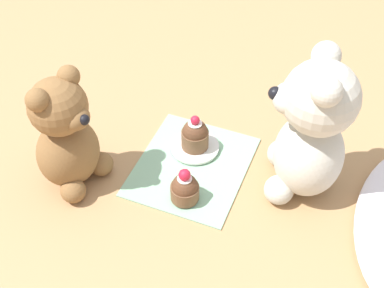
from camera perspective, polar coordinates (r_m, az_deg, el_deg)
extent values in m
plane|color=tan|center=(0.92, 0.00, -2.46)|extent=(4.00, 4.00, 0.00)
cube|color=#8EBC99|center=(0.92, 0.00, -2.34)|extent=(0.21, 0.18, 0.01)
ellipsoid|color=beige|center=(0.86, 12.29, -1.09)|extent=(0.15, 0.13, 0.14)
sphere|color=beige|center=(0.78, 13.59, 4.80)|extent=(0.11, 0.11, 0.11)
ellipsoid|color=beige|center=(0.78, 10.29, 4.82)|extent=(0.06, 0.06, 0.04)
sphere|color=black|center=(0.78, 8.86, 5.37)|extent=(0.02, 0.02, 0.02)
sphere|color=beige|center=(0.79, 14.13, 9.10)|extent=(0.04, 0.04, 0.04)
sphere|color=beige|center=(0.72, 14.18, 5.45)|extent=(0.04, 0.04, 0.04)
sphere|color=beige|center=(0.92, 9.51, -1.02)|extent=(0.05, 0.05, 0.05)
sphere|color=beige|center=(0.86, 9.25, -4.85)|extent=(0.05, 0.05, 0.05)
ellipsoid|color=olive|center=(0.88, -13.04, -0.84)|extent=(0.12, 0.11, 0.12)
sphere|color=olive|center=(0.82, -14.13, 3.89)|extent=(0.09, 0.09, 0.09)
ellipsoid|color=olive|center=(0.80, -12.24, 2.70)|extent=(0.05, 0.05, 0.03)
sphere|color=black|center=(0.79, -11.42, 2.55)|extent=(0.02, 0.02, 0.02)
sphere|color=olive|center=(0.78, -16.18, 4.52)|extent=(0.03, 0.03, 0.03)
sphere|color=olive|center=(0.81, -13.04, 7.04)|extent=(0.03, 0.03, 0.03)
sphere|color=olive|center=(0.88, -12.56, -4.87)|extent=(0.04, 0.04, 0.04)
sphere|color=olive|center=(0.91, -9.66, -2.10)|extent=(0.04, 0.04, 0.04)
cylinder|color=brown|center=(0.86, -0.77, -5.14)|extent=(0.05, 0.05, 0.03)
sphere|color=brown|center=(0.85, -0.78, -4.57)|extent=(0.04, 0.04, 0.04)
cylinder|color=white|center=(0.83, -0.79, -3.70)|extent=(0.02, 0.02, 0.00)
sphere|color=red|center=(0.82, -0.80, -3.32)|extent=(0.02, 0.02, 0.02)
cylinder|color=white|center=(0.94, 0.31, -0.28)|extent=(0.09, 0.09, 0.01)
cylinder|color=brown|center=(0.93, 0.32, 0.55)|extent=(0.05, 0.05, 0.03)
sphere|color=brown|center=(0.91, 0.32, 1.29)|extent=(0.04, 0.04, 0.04)
cylinder|color=white|center=(0.90, 0.33, 2.22)|extent=(0.02, 0.02, 0.00)
sphere|color=red|center=(0.90, 0.33, 2.56)|extent=(0.02, 0.02, 0.02)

